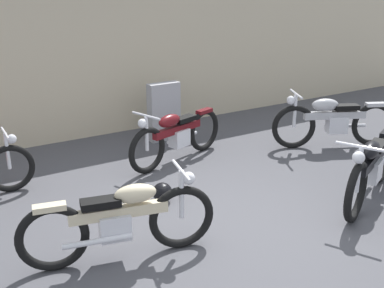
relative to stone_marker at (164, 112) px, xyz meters
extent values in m
plane|color=#47474C|center=(-0.84, -3.24, -0.52)|extent=(40.00, 40.00, 0.00)
cube|color=beige|center=(-0.84, 0.98, 0.81)|extent=(18.00, 0.30, 2.66)
cube|color=#9E9EA3|center=(0.00, 0.00, 0.00)|extent=(0.59, 0.21, 1.05)
sphere|color=black|center=(-1.24, -2.24, -0.39)|extent=(0.26, 0.26, 0.26)
torus|color=black|center=(-0.96, -1.26, -0.16)|extent=(0.71, 0.30, 0.72)
torus|color=black|center=(0.31, -0.86, -0.16)|extent=(0.71, 0.30, 0.72)
cube|color=silver|center=(-0.28, -1.04, -0.14)|extent=(0.36, 0.28, 0.28)
cube|color=#590F14|center=(-0.33, -1.06, 0.01)|extent=(0.99, 0.39, 0.12)
ellipsoid|color=#590F14|center=(-0.50, -1.11, 0.19)|extent=(0.47, 0.32, 0.20)
cube|color=black|center=(-0.16, -1.01, 0.14)|extent=(0.43, 0.29, 0.08)
cube|color=#590F14|center=(0.31, -0.86, 0.17)|extent=(0.34, 0.21, 0.06)
cylinder|color=silver|center=(-0.96, -1.26, 0.11)|extent=(0.06, 0.06, 0.54)
cylinder|color=silver|center=(-0.96, -1.26, 0.38)|extent=(0.20, 0.56, 0.04)
sphere|color=silver|center=(-1.04, -1.28, 0.28)|extent=(0.14, 0.14, 0.14)
cylinder|color=silver|center=(-0.13, -0.87, -0.21)|extent=(0.67, 0.26, 0.06)
torus|color=black|center=(0.52, -3.91, -0.14)|extent=(0.73, 0.41, 0.76)
torus|color=black|center=(1.79, -3.31, -0.14)|extent=(0.73, 0.41, 0.76)
cube|color=silver|center=(1.20, -3.59, -0.12)|extent=(0.39, 0.33, 0.29)
cube|color=black|center=(1.15, -3.61, 0.05)|extent=(1.01, 0.55, 0.13)
ellipsoid|color=black|center=(0.98, -3.69, 0.23)|extent=(0.50, 0.39, 0.21)
cube|color=black|center=(1.32, -3.53, 0.18)|extent=(0.46, 0.35, 0.08)
cylinder|color=silver|center=(0.52, -3.91, 0.15)|extent=(0.06, 0.06, 0.57)
cylinder|color=silver|center=(0.52, -3.91, 0.43)|extent=(0.29, 0.56, 0.04)
sphere|color=silver|center=(0.44, -3.95, 0.33)|extent=(0.15, 0.15, 0.15)
cylinder|color=silver|center=(1.34, -3.38, -0.19)|extent=(0.69, 0.37, 0.06)
torus|color=black|center=(1.67, -1.58, -0.14)|extent=(0.73, 0.41, 0.77)
torus|color=black|center=(2.95, -2.18, -0.14)|extent=(0.73, 0.41, 0.77)
cube|color=silver|center=(2.36, -1.90, -0.12)|extent=(0.39, 0.33, 0.29)
cube|color=#ADADB2|center=(2.31, -1.88, 0.05)|extent=(1.02, 0.56, 0.13)
ellipsoid|color=#ADADB2|center=(2.14, -1.80, 0.24)|extent=(0.51, 0.39, 0.21)
cube|color=black|center=(2.48, -1.96, 0.19)|extent=(0.46, 0.35, 0.08)
cube|color=#ADADB2|center=(2.95, -2.18, 0.22)|extent=(0.36, 0.26, 0.06)
cylinder|color=silver|center=(1.67, -1.58, 0.15)|extent=(0.06, 0.06, 0.58)
cylinder|color=silver|center=(1.67, -1.58, 0.44)|extent=(0.29, 0.57, 0.04)
sphere|color=silver|center=(1.60, -1.54, 0.33)|extent=(0.15, 0.15, 0.15)
cylinder|color=silver|center=(2.60, -1.88, -0.19)|extent=(0.69, 0.37, 0.06)
torus|color=black|center=(-2.87, -0.87, -0.18)|extent=(0.68, 0.11, 0.68)
cylinder|color=silver|center=(-2.87, -0.87, 0.07)|extent=(0.05, 0.05, 0.51)
cylinder|color=silver|center=(-2.87, -0.87, 0.33)|extent=(0.05, 0.54, 0.03)
sphere|color=silver|center=(-2.79, -0.87, 0.23)|extent=(0.13, 0.13, 0.13)
torus|color=black|center=(-1.58, -3.35, -0.16)|extent=(0.73, 0.25, 0.73)
torus|color=black|center=(-2.90, -3.05, -0.16)|extent=(0.73, 0.25, 0.73)
cube|color=silver|center=(-2.29, -3.19, -0.14)|extent=(0.36, 0.26, 0.28)
cube|color=beige|center=(-2.24, -3.20, 0.02)|extent=(1.02, 0.32, 0.12)
ellipsoid|color=beige|center=(-2.07, -3.24, 0.20)|extent=(0.47, 0.29, 0.20)
cube|color=black|center=(-2.42, -3.16, 0.15)|extent=(0.43, 0.26, 0.08)
cube|color=beige|center=(-2.90, -3.05, 0.18)|extent=(0.34, 0.19, 0.06)
cylinder|color=silver|center=(-1.58, -3.35, 0.12)|extent=(0.06, 0.06, 0.55)
cylinder|color=silver|center=(-1.58, -3.35, 0.39)|extent=(0.16, 0.57, 0.04)
sphere|color=silver|center=(-1.51, -3.37, 0.29)|extent=(0.14, 0.14, 0.14)
cylinder|color=silver|center=(-2.51, -3.26, -0.21)|extent=(0.70, 0.21, 0.06)
camera|label=1|loc=(-3.90, -7.36, 2.32)|focal=44.89mm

